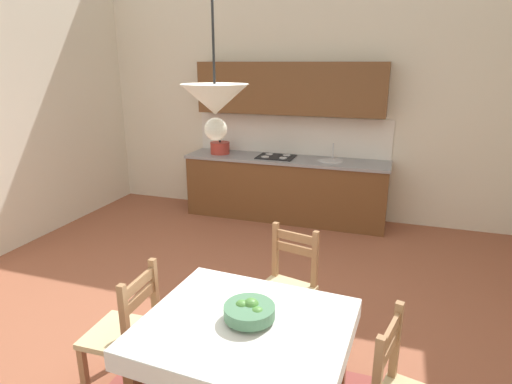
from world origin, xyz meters
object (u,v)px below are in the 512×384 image
(dining_chair_kitchen_side, at_px, (286,289))
(pendant_lamp, at_px, (215,102))
(dining_table, at_px, (245,342))
(dining_chair_tv_side, at_px, (125,334))
(fruit_bowl, at_px, (249,311))
(kitchen_cabinetry, at_px, (286,160))

(dining_chair_kitchen_side, height_order, pendant_lamp, pendant_lamp)
(dining_table, height_order, dining_chair_tv_side, dining_chair_tv_side)
(fruit_bowl, bearing_deg, dining_chair_tv_side, 178.50)
(fruit_bowl, bearing_deg, kitchen_cabinetry, 101.35)
(fruit_bowl, bearing_deg, pendant_lamp, -123.13)
(dining_table, distance_m, dining_chair_kitchen_side, 0.99)
(kitchen_cabinetry, relative_size, dining_chair_kitchen_side, 3.09)
(kitchen_cabinetry, relative_size, dining_chair_tv_side, 3.09)
(kitchen_cabinetry, distance_m, fruit_bowl, 3.79)
(kitchen_cabinetry, xyz_separation_m, pendant_lamp, (0.64, -3.88, 1.16))
(kitchen_cabinetry, distance_m, dining_chair_kitchen_side, 2.89)
(kitchen_cabinetry, bearing_deg, dining_table, -78.96)
(pendant_lamp, bearing_deg, fruit_bowl, 56.87)
(fruit_bowl, height_order, pendant_lamp, pendant_lamp)
(dining_chair_tv_side, xyz_separation_m, fruit_bowl, (0.90, -0.02, 0.37))
(dining_chair_tv_side, bearing_deg, dining_chair_kitchen_side, 46.15)
(kitchen_cabinetry, height_order, dining_table, kitchen_cabinetry)
(kitchen_cabinetry, height_order, fruit_bowl, kitchen_cabinetry)
(dining_table, distance_m, pendant_lamp, 1.41)
(dining_chair_kitchen_side, bearing_deg, dining_table, -89.97)
(kitchen_cabinetry, height_order, dining_chair_kitchen_side, kitchen_cabinetry)
(dining_chair_tv_side, distance_m, fruit_bowl, 0.97)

